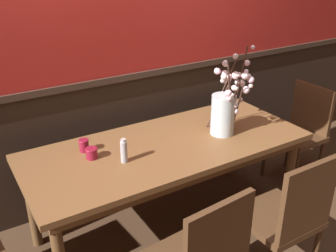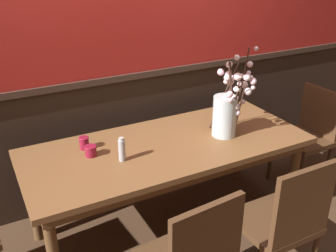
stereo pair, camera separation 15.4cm
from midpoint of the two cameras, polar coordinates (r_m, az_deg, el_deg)
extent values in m
plane|color=#4C3321|center=(3.17, -1.44, -14.57)|extent=(24.00, 24.00, 0.00)
cube|color=#2D2119|center=(3.41, -7.32, -1.30)|extent=(5.58, 0.12, 1.05)
cube|color=#3E2E24|center=(3.20, -7.77, 7.39)|extent=(5.58, 0.14, 0.05)
cube|color=brown|center=(2.77, -1.59, -3.04)|extent=(2.04, 0.86, 0.04)
cube|color=brown|center=(2.80, -1.58, -4.14)|extent=(1.93, 0.75, 0.08)
cylinder|color=brown|center=(3.25, 16.10, -7.06)|extent=(0.07, 0.07, 0.70)
cylinder|color=brown|center=(2.99, -20.90, -10.86)|extent=(0.07, 0.07, 0.70)
cylinder|color=brown|center=(3.67, 8.46, -2.41)|extent=(0.07, 0.07, 0.70)
cube|color=#4C301C|center=(3.62, -2.72, -0.39)|extent=(0.44, 0.39, 0.04)
cube|color=#4C301C|center=(3.66, -4.08, 4.24)|extent=(0.41, 0.04, 0.47)
cylinder|color=#412917|center=(3.70, 1.10, -4.11)|extent=(0.04, 0.04, 0.45)
cylinder|color=#412917|center=(3.54, -4.07, -5.60)|extent=(0.04, 0.04, 0.45)
cylinder|color=#412917|center=(3.94, -1.38, -2.15)|extent=(0.04, 0.04, 0.45)
cylinder|color=#412917|center=(3.79, -6.29, -3.45)|extent=(0.04, 0.04, 0.45)
cube|color=#4C301C|center=(1.99, 5.22, -16.65)|extent=(0.43, 0.07, 0.45)
cube|color=#4C301C|center=(3.66, 17.09, -1.38)|extent=(0.40, 0.44, 0.04)
cube|color=#4C301C|center=(3.70, 19.34, 2.52)|extent=(0.04, 0.41, 0.42)
cylinder|color=#412917|center=(3.56, 17.06, -6.65)|extent=(0.04, 0.04, 0.44)
cylinder|color=#412917|center=(3.76, 12.87, -4.25)|extent=(0.04, 0.04, 0.44)
cylinder|color=#412917|center=(3.79, 20.39, -5.10)|extent=(0.04, 0.04, 0.44)
cylinder|color=#412917|center=(3.99, 16.26, -2.94)|extent=(0.04, 0.04, 0.44)
cube|color=#4C301C|center=(3.43, -12.49, -2.78)|extent=(0.42, 0.42, 0.04)
cube|color=#4C301C|center=(3.47, -14.04, 2.34)|extent=(0.38, 0.05, 0.50)
cylinder|color=#412917|center=(3.46, -8.42, -6.68)|extent=(0.04, 0.04, 0.44)
cylinder|color=#412917|center=(3.36, -13.68, -8.28)|extent=(0.04, 0.04, 0.44)
cylinder|color=#412917|center=(3.73, -10.75, -4.35)|extent=(0.04, 0.04, 0.44)
cylinder|color=#412917|center=(3.64, -15.66, -5.74)|extent=(0.04, 0.04, 0.44)
cube|color=#4C301C|center=(2.59, 14.06, -13.01)|extent=(0.44, 0.43, 0.04)
cube|color=#4C301C|center=(2.34, 18.12, -10.36)|extent=(0.42, 0.04, 0.47)
cylinder|color=#412917|center=(2.74, 7.71, -16.41)|extent=(0.04, 0.04, 0.43)
cylinder|color=#412917|center=(2.95, 13.72, -13.53)|extent=(0.04, 0.04, 0.43)
cylinder|color=silver|center=(2.87, 6.55, 1.63)|extent=(0.18, 0.18, 0.30)
cylinder|color=silver|center=(2.92, 6.45, -0.44)|extent=(0.16, 0.16, 0.07)
cylinder|color=#472D23|center=(2.93, 6.38, 4.75)|extent=(0.19, 0.11, 0.54)
sphere|color=white|center=(2.96, 6.99, 9.11)|extent=(0.05, 0.05, 0.05)
sphere|color=#FCCEE4|center=(2.96, 5.78, 8.03)|extent=(0.05, 0.05, 0.05)
sphere|color=silver|center=(2.92, 6.76, 7.23)|extent=(0.05, 0.05, 0.05)
cylinder|color=#472D23|center=(2.84, 8.65, 2.60)|extent=(0.09, 0.18, 0.42)
sphere|color=#F9C5E1|center=(2.78, 10.57, 6.65)|extent=(0.04, 0.04, 0.04)
sphere|color=white|center=(2.81, 8.38, 3.07)|extent=(0.04, 0.04, 0.04)
sphere|color=#FAD6D4|center=(2.80, 10.56, 5.81)|extent=(0.03, 0.03, 0.03)
sphere|color=#FAD3D9|center=(2.81, 10.55, 6.74)|extent=(0.05, 0.05, 0.05)
sphere|color=#FBD0CF|center=(2.84, 9.11, 3.74)|extent=(0.04, 0.04, 0.04)
sphere|color=white|center=(2.83, 8.41, 2.16)|extent=(0.04, 0.04, 0.04)
cylinder|color=#472D23|center=(2.86, 8.80, 5.52)|extent=(0.11, 0.24, 0.68)
sphere|color=#F4C6D5|center=(2.84, 10.03, 9.12)|extent=(0.04, 0.04, 0.04)
sphere|color=#F3C7E7|center=(2.81, 9.89, 7.91)|extent=(0.03, 0.03, 0.03)
sphere|color=white|center=(2.83, 8.62, 6.37)|extent=(0.04, 0.04, 0.04)
sphere|color=white|center=(2.83, 10.85, 11.31)|extent=(0.03, 0.03, 0.03)
sphere|color=#F5D7D8|center=(2.88, 9.29, 6.24)|extent=(0.05, 0.05, 0.05)
cylinder|color=#472D23|center=(2.76, 7.45, 4.01)|extent=(0.10, 0.03, 0.60)
sphere|color=#FCCDDF|center=(2.72, 7.39, 4.01)|extent=(0.04, 0.04, 0.04)
sphere|color=#FCD8D8|center=(2.67, 8.24, 10.11)|extent=(0.04, 0.04, 0.04)
sphere|color=#FFD4DE|center=(2.72, 7.30, 4.82)|extent=(0.05, 0.05, 0.05)
sphere|color=silver|center=(2.72, 8.39, 5.50)|extent=(0.03, 0.03, 0.03)
sphere|color=silver|center=(2.72, 7.22, 4.77)|extent=(0.05, 0.05, 0.05)
cylinder|color=#472D23|center=(2.85, 7.56, 4.23)|extent=(0.10, 0.03, 0.55)
sphere|color=white|center=(2.79, 8.15, 5.58)|extent=(0.04, 0.04, 0.04)
sphere|color=silver|center=(2.81, 7.79, 4.28)|extent=(0.05, 0.05, 0.05)
sphere|color=#FAD6D3|center=(2.80, 8.34, 7.37)|extent=(0.06, 0.06, 0.06)
sphere|color=#F9C6D8|center=(2.81, 7.51, 7.19)|extent=(0.04, 0.04, 0.04)
sphere|color=silver|center=(2.78, 8.91, 7.47)|extent=(0.03, 0.03, 0.03)
sphere|color=#F6C4D3|center=(2.87, 7.65, 4.11)|extent=(0.05, 0.05, 0.05)
cylinder|color=#472D23|center=(2.83, 7.96, 2.94)|extent=(0.10, 0.18, 0.45)
sphere|color=silver|center=(2.83, 7.63, 3.48)|extent=(0.04, 0.04, 0.04)
sphere|color=white|center=(2.79, 9.86, 5.25)|extent=(0.05, 0.05, 0.05)
sphere|color=silver|center=(2.75, 9.71, 7.28)|extent=(0.05, 0.05, 0.05)
sphere|color=#FFD3D6|center=(2.77, 10.20, 7.21)|extent=(0.04, 0.04, 0.04)
cylinder|color=#472D23|center=(2.92, 6.32, 3.88)|extent=(0.15, 0.14, 0.47)
sphere|color=#FFCEDF|center=(2.95, 6.88, 7.72)|extent=(0.05, 0.05, 0.05)
sphere|color=white|center=(2.95, 6.59, 6.65)|extent=(0.04, 0.04, 0.04)
sphere|color=white|center=(2.96, 6.84, 6.69)|extent=(0.05, 0.05, 0.05)
cylinder|color=maroon|center=(2.63, -12.84, -3.95)|extent=(0.08, 0.08, 0.07)
torus|color=#A81B37|center=(2.61, -12.90, -3.31)|extent=(0.08, 0.08, 0.01)
cylinder|color=silver|center=(2.63, -12.81, -4.16)|extent=(0.05, 0.05, 0.04)
cylinder|color=maroon|center=(2.72, -13.86, -2.82)|extent=(0.07, 0.07, 0.09)
torus|color=#A81B37|center=(2.70, -13.95, -2.06)|extent=(0.07, 0.07, 0.01)
cylinder|color=silver|center=(2.73, -13.83, -3.06)|extent=(0.05, 0.05, 0.04)
cylinder|color=#ADADB2|center=(2.53, -8.25, -3.80)|extent=(0.05, 0.05, 0.15)
cylinder|color=beige|center=(2.49, -8.36, -2.13)|extent=(0.03, 0.03, 0.02)
camera|label=1|loc=(0.08, -91.64, -0.76)|focal=41.40mm
camera|label=2|loc=(0.08, 88.36, 0.76)|focal=41.40mm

